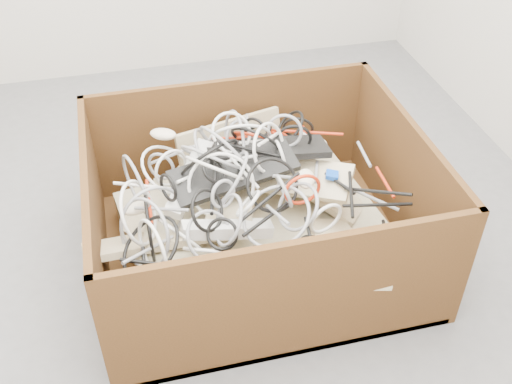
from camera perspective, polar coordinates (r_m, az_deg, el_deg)
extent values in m
plane|color=#57575A|center=(2.53, -4.64, -3.89)|extent=(3.00, 3.00, 0.00)
cube|color=beige|center=(0.63, 14.50, -11.26)|extent=(3.00, 0.04, 2.50)
cube|color=#3A240E|center=(2.43, 0.11, -5.56)|extent=(1.19, 0.99, 0.03)
cube|color=#3A240E|center=(2.64, -2.41, 5.48)|extent=(1.19, 0.03, 0.52)
cube|color=#3A240E|center=(1.93, 3.62, -10.15)|extent=(1.19, 0.02, 0.52)
cube|color=#3A240E|center=(2.44, 13.53, 1.02)|extent=(0.02, 0.94, 0.52)
cube|color=#3A240E|center=(2.23, -14.58, -3.40)|extent=(0.03, 0.94, 0.52)
cube|color=tan|center=(2.39, 0.00, -4.00)|extent=(1.04, 0.90, 0.19)
cube|color=tan|center=(2.27, -2.01, -4.10)|extent=(0.75, 0.67, 0.20)
cube|color=#CBB68F|center=(2.39, -7.52, -0.59)|extent=(0.44, 0.42, 0.14)
cube|color=#CBB68F|center=(2.42, 5.08, 0.89)|extent=(0.42, 0.42, 0.20)
cube|color=#CBB68F|center=(2.16, 0.40, -5.79)|extent=(0.17, 0.46, 0.06)
cube|color=#CBB68F|center=(2.16, -9.75, -4.58)|extent=(0.47, 0.21, 0.13)
cube|color=#CBB68F|center=(2.16, 8.24, -5.49)|extent=(0.17, 0.46, 0.16)
cube|color=#CBB68F|center=(2.51, -2.43, 4.91)|extent=(0.46, 0.16, 0.17)
cube|color=#CBB68F|center=(2.27, -2.16, -0.36)|extent=(0.28, 0.46, 0.18)
cube|color=#CBB68F|center=(2.30, 3.28, 1.47)|extent=(0.46, 0.39, 0.12)
cube|color=black|center=(2.29, 1.09, 4.03)|extent=(0.46, 0.18, 0.08)
cube|color=black|center=(2.18, -2.09, 2.00)|extent=(0.48, 0.23, 0.11)
ellipsoid|color=beige|center=(2.18, -11.07, -1.47)|extent=(0.11, 0.08, 0.04)
ellipsoid|color=beige|center=(2.41, 5.48, 4.65)|extent=(0.12, 0.12, 0.04)
ellipsoid|color=beige|center=(2.06, -3.12, -3.87)|extent=(0.11, 0.08, 0.04)
ellipsoid|color=beige|center=(2.10, 4.65, 1.23)|extent=(0.09, 0.12, 0.04)
ellipsoid|color=beige|center=(2.36, -8.62, 5.34)|extent=(0.12, 0.10, 0.04)
ellipsoid|color=black|center=(2.08, 5.48, -4.74)|extent=(0.12, 0.12, 0.04)
cube|color=silver|center=(2.20, -6.15, 1.31)|extent=(0.22, 0.31, 0.14)
cube|color=silver|center=(2.04, -2.67, -3.48)|extent=(0.31, 0.07, 0.10)
cube|color=#0C43BE|center=(2.24, 7.07, 1.57)|extent=(0.06, 0.06, 0.03)
torus|color=silver|center=(2.23, -2.29, 5.53)|extent=(0.16, 0.15, 0.16)
torus|color=silver|center=(2.02, 6.49, -2.49)|extent=(0.15, 0.06, 0.15)
torus|color=gray|center=(1.98, -2.59, -2.63)|extent=(0.13, 0.25, 0.23)
torus|color=black|center=(2.44, 3.13, 6.02)|extent=(0.15, 0.21, 0.16)
torus|color=black|center=(2.30, 3.56, 4.95)|extent=(0.18, 0.06, 0.19)
torus|color=silver|center=(2.03, -7.08, -3.93)|extent=(0.17, 0.18, 0.21)
torus|color=black|center=(2.10, -3.92, 2.02)|extent=(0.12, 0.14, 0.10)
torus|color=black|center=(2.12, -9.78, -3.38)|extent=(0.03, 0.34, 0.34)
torus|color=silver|center=(2.02, -0.76, -1.08)|extent=(0.13, 0.12, 0.12)
torus|color=gray|center=(2.19, -11.09, 0.62)|extent=(0.09, 0.31, 0.32)
torus|color=gray|center=(2.11, -2.32, 1.33)|extent=(0.17, 0.23, 0.23)
torus|color=#B3260C|center=(2.01, 4.33, 0.21)|extent=(0.14, 0.02, 0.14)
torus|color=black|center=(2.26, -0.03, 4.77)|extent=(0.22, 0.20, 0.24)
torus|color=gray|center=(2.04, -10.37, -3.87)|extent=(0.23, 0.23, 0.27)
torus|color=gray|center=(2.33, -8.79, 2.36)|extent=(0.13, 0.09, 0.14)
torus|color=gray|center=(2.32, -4.58, 3.34)|extent=(0.13, 0.31, 0.29)
torus|color=gray|center=(2.04, 2.63, 0.10)|extent=(0.07, 0.17, 0.16)
torus|color=gray|center=(2.03, -3.08, -0.18)|extent=(0.13, 0.07, 0.13)
torus|color=silver|center=(2.23, 2.27, 3.57)|extent=(0.04, 0.13, 0.13)
torus|color=gray|center=(2.02, 3.90, -1.36)|extent=(0.14, 0.22, 0.19)
torus|color=black|center=(1.96, -9.79, -5.09)|extent=(0.25, 0.29, 0.16)
torus|color=#B3260C|center=(2.48, 2.60, 5.23)|extent=(0.18, 0.21, 0.15)
torus|color=gray|center=(2.28, 2.68, 5.66)|extent=(0.17, 0.10, 0.18)
torus|color=silver|center=(2.30, -7.90, 2.21)|extent=(0.19, 0.12, 0.21)
torus|color=silver|center=(2.19, 1.18, 4.10)|extent=(0.19, 0.18, 0.19)
torus|color=black|center=(2.38, 0.10, 5.52)|extent=(0.12, 0.16, 0.19)
torus|color=gray|center=(2.32, -2.03, 4.62)|extent=(0.05, 0.34, 0.34)
torus|color=gray|center=(2.35, -1.67, 5.16)|extent=(0.14, 0.13, 0.17)
torus|color=black|center=(2.05, 1.55, 0.64)|extent=(0.27, 0.19, 0.20)
torus|color=black|center=(2.21, -4.40, 3.10)|extent=(0.32, 0.25, 0.25)
torus|color=gray|center=(2.20, -3.77, 3.21)|extent=(0.21, 0.26, 0.20)
torus|color=gray|center=(2.21, -5.01, 3.42)|extent=(0.17, 0.17, 0.18)
torus|color=black|center=(2.09, -8.14, 0.39)|extent=(0.07, 0.14, 0.14)
torus|color=gray|center=(2.12, -9.57, -2.47)|extent=(0.33, 0.13, 0.34)
torus|color=gray|center=(2.21, -2.97, 3.94)|extent=(0.20, 0.31, 0.28)
torus|color=silver|center=(2.07, -10.83, -1.90)|extent=(0.13, 0.30, 0.30)
torus|color=silver|center=(2.32, -8.03, 1.98)|extent=(0.21, 0.27, 0.19)
torus|color=gray|center=(1.99, -4.34, -4.08)|extent=(0.22, 0.15, 0.20)
torus|color=silver|center=(2.12, -3.26, 0.59)|extent=(0.30, 0.17, 0.26)
torus|color=#B3260C|center=(2.32, -0.29, 5.15)|extent=(0.20, 0.17, 0.15)
torus|color=silver|center=(2.30, -1.53, 5.04)|extent=(0.34, 0.20, 0.29)
torus|color=silver|center=(1.96, -9.57, -5.41)|extent=(0.11, 0.28, 0.29)
torus|color=silver|center=(2.17, -3.84, 2.23)|extent=(0.27, 0.28, 0.18)
torus|color=black|center=(2.47, 3.93, 5.93)|extent=(0.17, 0.07, 0.17)
torus|color=black|center=(2.43, -0.65, 5.15)|extent=(0.24, 0.25, 0.14)
torus|color=black|center=(1.98, -4.54, -1.71)|extent=(0.17, 0.13, 0.17)
torus|color=gray|center=(1.97, 1.87, -2.28)|extent=(0.23, 0.27, 0.17)
torus|color=black|center=(1.96, -3.17, -3.94)|extent=(0.11, 0.12, 0.12)
cylinder|color=black|center=(1.96, -9.18, -6.62)|extent=(0.23, 0.08, 0.04)
cylinder|color=#B3260C|center=(2.41, 4.45, 4.76)|extent=(0.07, 0.20, 0.02)
cylinder|color=silver|center=(2.38, 5.52, 4.59)|extent=(0.08, 0.17, 0.02)
cylinder|color=silver|center=(1.98, -4.60, -5.45)|extent=(0.15, 0.06, 0.02)
cylinder|color=#B3260C|center=(2.24, -3.08, 3.01)|extent=(0.11, 0.11, 0.06)
cylinder|color=black|center=(2.09, -4.08, -0.29)|extent=(0.06, 0.22, 0.04)
cylinder|color=black|center=(1.99, 1.28, -0.48)|extent=(0.23, 0.12, 0.09)
cylinder|color=gray|center=(1.98, 2.02, -2.14)|extent=(0.05, 0.15, 0.05)
cylinder|color=black|center=(2.15, 11.23, -1.19)|extent=(0.25, 0.05, 0.03)
cylinder|color=#B3260C|center=(2.32, -2.64, 5.01)|extent=(0.13, 0.06, 0.03)
cylinder|color=silver|center=(2.16, -1.52, 2.27)|extent=(0.10, 0.19, 0.08)
cylinder|color=gray|center=(2.11, -8.76, -1.57)|extent=(0.18, 0.08, 0.03)
cylinder|color=silver|center=(2.18, -10.03, 0.51)|extent=(0.23, 0.09, 0.04)
cylinder|color=gray|center=(2.45, -0.82, 5.71)|extent=(0.05, 0.17, 0.06)
cylinder|color=black|center=(2.21, -0.60, 3.99)|extent=(0.22, 0.10, 0.06)
cylinder|color=black|center=(1.98, -10.36, -6.87)|extent=(0.03, 0.15, 0.05)
cylinder|color=gray|center=(2.02, -9.94, -5.28)|extent=(0.18, 0.16, 0.08)
cylinder|color=black|center=(2.48, -0.15, 5.06)|extent=(0.12, 0.12, 0.07)
cylinder|color=#B3260C|center=(2.46, 5.06, 5.53)|extent=(0.26, 0.09, 0.03)
cylinder|color=#B3260C|center=(2.14, -9.90, -0.87)|extent=(0.02, 0.22, 0.04)
cylinder|color=silver|center=(2.18, -2.53, 2.85)|extent=(0.20, 0.05, 0.06)
cylinder|color=black|center=(2.13, 11.96, -3.90)|extent=(0.08, 0.20, 0.07)
cylinder|color=black|center=(2.17, 11.21, 0.04)|extent=(0.18, 0.18, 0.09)
cylinder|color=gray|center=(2.32, 10.00, 3.49)|extent=(0.02, 0.15, 0.02)
cylinder|color=silver|center=(2.21, 1.38, 5.07)|extent=(0.14, 0.17, 0.08)
cylinder|color=gray|center=(2.14, 2.46, 1.43)|extent=(0.12, 0.14, 0.07)
cylinder|color=black|center=(2.16, 8.82, -0.18)|extent=(0.08, 0.22, 0.04)
cylinder|color=black|center=(2.14, -3.80, 2.72)|extent=(0.07, 0.27, 0.09)
cylinder|color=black|center=(2.22, 7.79, 0.80)|extent=(0.08, 0.14, 0.02)
cylinder|color=#B3260C|center=(2.25, 11.90, 0.90)|extent=(0.02, 0.16, 0.03)
cylinder|color=gray|center=(2.22, 10.29, -0.37)|extent=(0.19, 0.17, 0.05)
cylinder|color=silver|center=(2.17, -5.89, 1.54)|extent=(0.13, 0.09, 0.03)
cylinder|color=gray|center=(2.40, -7.07, 3.73)|extent=(0.26, 0.06, 0.05)
cylinder|color=black|center=(1.96, 4.97, -3.90)|extent=(0.03, 0.14, 0.03)
cylinder|color=black|center=(2.00, 0.89, -2.55)|extent=(0.18, 0.11, 0.03)
cylinder|color=silver|center=(2.28, 0.42, 4.74)|extent=(0.17, 0.04, 0.04)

